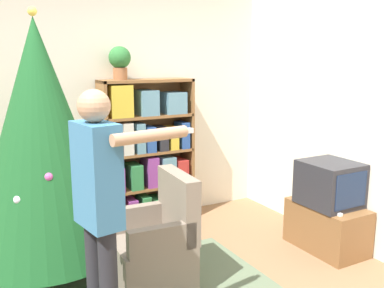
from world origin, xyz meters
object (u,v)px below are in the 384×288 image
at_px(potted_plant, 120,60).
at_px(television, 330,184).
at_px(christmas_tree, 41,140).
at_px(armchair, 156,251).
at_px(standing_person, 100,202).
at_px(bookshelf, 148,155).

bearing_deg(potted_plant, television, -43.59).
relative_size(christmas_tree, armchair, 2.34).
height_order(television, standing_person, standing_person).
relative_size(television, christmas_tree, 0.23).
height_order(bookshelf, television, bookshelf).
bearing_deg(television, standing_person, -170.82).
relative_size(television, potted_plant, 1.51).
bearing_deg(armchair, standing_person, -46.19).
xyz_separation_m(television, standing_person, (-2.26, -0.37, 0.31)).
bearing_deg(standing_person, potted_plant, 147.21).
bearing_deg(potted_plant, standing_person, -113.56).
bearing_deg(bookshelf, armchair, -110.61).
xyz_separation_m(bookshelf, christmas_tree, (-1.17, -0.66, 0.39)).
relative_size(television, standing_person, 0.31).
distance_m(television, standing_person, 2.31).
height_order(christmas_tree, standing_person, christmas_tree).
distance_m(bookshelf, standing_person, 2.07).
xyz_separation_m(armchair, potted_plant, (0.22, 1.31, 1.43)).
distance_m(television, potted_plant, 2.33).
distance_m(christmas_tree, potted_plant, 1.27).
bearing_deg(armchair, bookshelf, 162.95).
bearing_deg(standing_person, television, 89.94).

